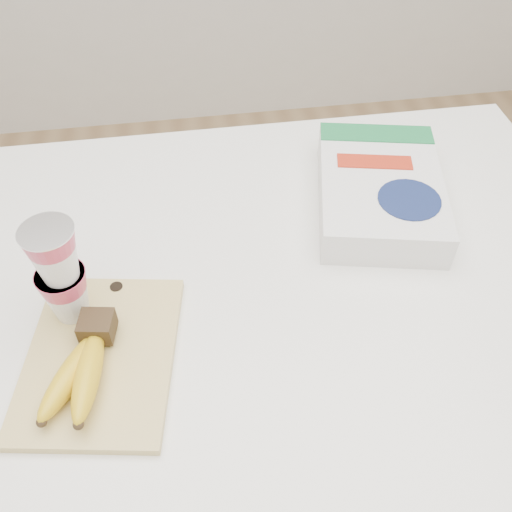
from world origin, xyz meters
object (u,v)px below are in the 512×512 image
(cereal_box, at_px, (380,190))
(cutting_board, at_px, (101,357))
(yogurt_stack, at_px, (59,271))
(bananas, at_px, (82,367))
(table, at_px, (239,424))

(cereal_box, bearing_deg, cutting_board, -139.50)
(yogurt_stack, distance_m, cereal_box, 0.57)
(bananas, relative_size, yogurt_stack, 1.06)
(table, distance_m, yogurt_stack, 0.65)
(table, relative_size, bananas, 7.14)
(yogurt_stack, height_order, cereal_box, yogurt_stack)
(table, bearing_deg, cereal_box, 27.09)
(table, distance_m, bananas, 0.59)
(yogurt_stack, bearing_deg, cutting_board, -63.90)
(table, height_order, cutting_board, cutting_board)
(cereal_box, bearing_deg, yogurt_stack, -148.83)
(bananas, relative_size, cereal_box, 0.52)
(cutting_board, height_order, cereal_box, cereal_box)
(table, xyz_separation_m, bananas, (-0.22, -0.15, 0.53))
(bananas, bearing_deg, yogurt_stack, 100.81)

